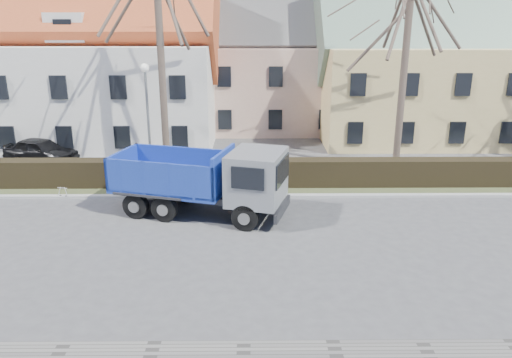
{
  "coord_description": "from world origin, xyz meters",
  "views": [
    {
      "loc": [
        2.43,
        -16.59,
        7.79
      ],
      "look_at": [
        2.6,
        2.36,
        1.6
      ],
      "focal_mm": 35.0,
      "sensor_mm": 36.0,
      "label": 1
    }
  ],
  "objects_px": {
    "cart_frame": "(59,192)",
    "parked_car_a": "(41,151)",
    "dump_truck": "(194,180)",
    "streetlight": "(149,124)"
  },
  "relations": [
    {
      "from": "cart_frame",
      "to": "parked_car_a",
      "type": "xyz_separation_m",
      "value": [
        -3.03,
        5.7,
        0.42
      ]
    },
    {
      "from": "dump_truck",
      "to": "parked_car_a",
      "type": "bearing_deg",
      "value": 156.93
    },
    {
      "from": "streetlight",
      "to": "parked_car_a",
      "type": "bearing_deg",
      "value": 154.19
    },
    {
      "from": "streetlight",
      "to": "dump_truck",
      "type": "bearing_deg",
      "value": -58.96
    },
    {
      "from": "dump_truck",
      "to": "cart_frame",
      "type": "relative_size",
      "value": 11.56
    },
    {
      "from": "parked_car_a",
      "to": "cart_frame",
      "type": "bearing_deg",
      "value": -134.93
    },
    {
      "from": "dump_truck",
      "to": "streetlight",
      "type": "height_order",
      "value": "streetlight"
    },
    {
      "from": "streetlight",
      "to": "cart_frame",
      "type": "distance_m",
      "value": 5.15
    },
    {
      "from": "cart_frame",
      "to": "parked_car_a",
      "type": "height_order",
      "value": "parked_car_a"
    },
    {
      "from": "dump_truck",
      "to": "cart_frame",
      "type": "distance_m",
      "value": 6.66
    }
  ]
}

